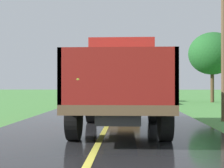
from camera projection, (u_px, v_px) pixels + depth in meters
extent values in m
cube|color=#2D2D30|center=(121.00, 109.00, 8.67)|extent=(0.90, 5.51, 0.24)
cube|color=brown|center=(121.00, 102.00, 8.67)|extent=(2.30, 5.80, 0.20)
cube|color=red|center=(122.00, 69.00, 10.62)|extent=(2.10, 1.90, 1.90)
cube|color=black|center=(122.00, 61.00, 11.58)|extent=(1.78, 0.02, 0.76)
cube|color=maroon|center=(76.00, 78.00, 7.75)|extent=(0.08, 3.85, 1.10)
cube|color=maroon|center=(164.00, 78.00, 7.64)|extent=(0.08, 3.85, 1.10)
cube|color=maroon|center=(118.00, 76.00, 5.82)|extent=(2.30, 0.08, 1.10)
cube|color=maroon|center=(121.00, 80.00, 9.58)|extent=(2.30, 0.08, 1.10)
cylinder|color=black|center=(91.00, 108.00, 10.52)|extent=(0.28, 1.00, 1.00)
cylinder|color=black|center=(153.00, 108.00, 10.41)|extent=(0.28, 1.00, 1.00)
cylinder|color=black|center=(74.00, 119.00, 7.13)|extent=(0.28, 1.00, 1.00)
cylinder|color=black|center=(165.00, 119.00, 7.02)|extent=(0.28, 1.00, 1.00)
ellipsoid|color=#96B31F|center=(147.00, 94.00, 6.24)|extent=(0.44, 0.40, 0.46)
ellipsoid|color=#92B826|center=(106.00, 68.00, 7.10)|extent=(0.58, 0.59, 0.44)
ellipsoid|color=#95BB2D|center=(90.00, 63.00, 6.13)|extent=(0.59, 0.56, 0.46)
ellipsoid|color=#90C432|center=(123.00, 80.00, 7.59)|extent=(0.50, 0.60, 0.41)
ellipsoid|color=#9DC41C|center=(142.00, 92.00, 9.18)|extent=(0.49, 0.52, 0.46)
ellipsoid|color=#9EBA26|center=(78.00, 80.00, 6.20)|extent=(0.40, 0.39, 0.38)
ellipsoid|color=#94B831|center=(94.00, 93.00, 6.44)|extent=(0.47, 0.60, 0.51)
ellipsoid|color=#9FC32E|center=(95.00, 95.00, 7.29)|extent=(0.52, 0.63, 0.50)
ellipsoid|color=#A1CB34|center=(108.00, 81.00, 9.05)|extent=(0.52, 0.64, 0.41)
ellipsoid|color=#9EB527|center=(157.00, 65.00, 6.20)|extent=(0.55, 0.62, 0.47)
ellipsoid|color=#A7B632|center=(81.00, 80.00, 6.16)|extent=(0.57, 0.71, 0.38)
ellipsoid|color=#A8BA2D|center=(86.00, 80.00, 6.67)|extent=(0.45, 0.49, 0.36)
cube|color=#2D2D30|center=(123.00, 94.00, 23.37)|extent=(0.90, 5.51, 0.24)
cube|color=brown|center=(123.00, 92.00, 23.37)|extent=(2.30, 5.80, 0.20)
cube|color=silver|center=(124.00, 78.00, 25.32)|extent=(2.10, 1.90, 1.90)
cube|color=black|center=(124.00, 75.00, 26.28)|extent=(1.78, 0.02, 0.76)
cube|color=brown|center=(108.00, 83.00, 22.45)|extent=(0.08, 3.85, 1.10)
cube|color=brown|center=(138.00, 83.00, 22.34)|extent=(0.08, 3.85, 1.10)
cube|color=brown|center=(123.00, 83.00, 20.51)|extent=(2.30, 0.08, 1.10)
cube|color=brown|center=(123.00, 83.00, 24.28)|extent=(2.30, 0.08, 1.10)
cylinder|color=black|center=(111.00, 95.00, 25.21)|extent=(0.28, 1.00, 1.00)
cylinder|color=black|center=(136.00, 95.00, 25.11)|extent=(0.28, 1.00, 1.00)
cylinder|color=black|center=(108.00, 96.00, 21.82)|extent=(0.28, 1.00, 1.00)
cylinder|color=black|center=(138.00, 96.00, 21.72)|extent=(0.28, 1.00, 1.00)
ellipsoid|color=#9CCA2A|center=(118.00, 80.00, 23.39)|extent=(0.47, 0.50, 0.44)
ellipsoid|color=#A8BC2D|center=(119.00, 79.00, 21.69)|extent=(0.49, 0.45, 0.40)
ellipsoid|color=#A5C233|center=(133.00, 83.00, 21.74)|extent=(0.59, 0.68, 0.40)
ellipsoid|color=#90C92B|center=(113.00, 79.00, 21.44)|extent=(0.49, 0.58, 0.44)
ellipsoid|color=#A5C024|center=(130.00, 84.00, 23.77)|extent=(0.44, 0.53, 0.40)
ellipsoid|color=#9CBB1D|center=(115.00, 79.00, 21.55)|extent=(0.58, 0.69, 0.48)
ellipsoid|color=#93B724|center=(120.00, 84.00, 23.70)|extent=(0.57, 0.68, 0.50)
ellipsoid|color=#A5B730|center=(134.00, 78.00, 20.96)|extent=(0.44, 0.52, 0.39)
ellipsoid|color=#A2C933|center=(124.00, 84.00, 22.97)|extent=(0.56, 0.69, 0.49)
ellipsoid|color=#A8B825|center=(125.00, 88.00, 22.08)|extent=(0.47, 0.53, 0.37)
ellipsoid|color=#9AB722|center=(127.00, 83.00, 21.15)|extent=(0.56, 0.67, 0.43)
cylinder|color=brown|center=(224.00, 21.00, 11.57)|extent=(0.20, 0.20, 7.53)
cylinder|color=#4C3823|center=(212.00, 87.00, 24.56)|extent=(0.28, 0.28, 2.41)
ellipsoid|color=#1E5623|center=(212.00, 53.00, 24.57)|extent=(3.77, 3.77, 3.39)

